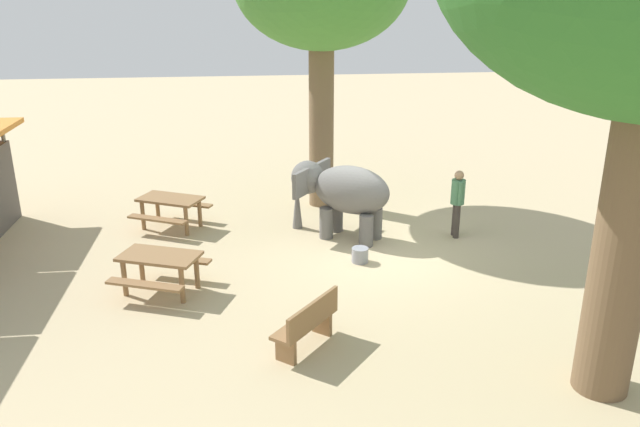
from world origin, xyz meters
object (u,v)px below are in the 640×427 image
(elephant, at_px, (341,191))
(wooden_bench, at_px, (308,323))
(feed_bucket, at_px, (360,255))
(person_handler, at_px, (457,198))
(picnic_table_near, at_px, (171,205))
(picnic_table_far, at_px, (160,264))

(elephant, relative_size, wooden_bench, 1.80)
(wooden_bench, xyz_separation_m, feed_bucket, (3.32, -1.45, -0.31))
(person_handler, height_order, feed_bucket, person_handler)
(elephant, height_order, wooden_bench, elephant)
(elephant, relative_size, picnic_table_near, 1.21)
(elephant, distance_m, picnic_table_far, 4.64)
(picnic_table_far, bearing_deg, person_handler, -140.82)
(picnic_table_far, distance_m, feed_bucket, 4.20)
(elephant, height_order, picnic_table_near, elephant)
(elephant, distance_m, feed_bucket, 1.82)
(picnic_table_near, bearing_deg, person_handler, -165.50)
(feed_bucket, bearing_deg, wooden_bench, 156.43)
(person_handler, relative_size, picnic_table_far, 0.84)
(wooden_bench, bearing_deg, person_handler, -1.57)
(wooden_bench, height_order, picnic_table_far, wooden_bench)
(feed_bucket, bearing_deg, person_handler, -64.25)
(picnic_table_far, bearing_deg, elephant, -126.32)
(person_handler, xyz_separation_m, picnic_table_far, (-2.16, 6.57, -0.36))
(picnic_table_near, bearing_deg, feed_bucket, 174.74)
(wooden_bench, bearing_deg, picnic_table_far, 87.43)
(picnic_table_near, height_order, feed_bucket, picnic_table_near)
(picnic_table_near, height_order, picnic_table_far, same)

